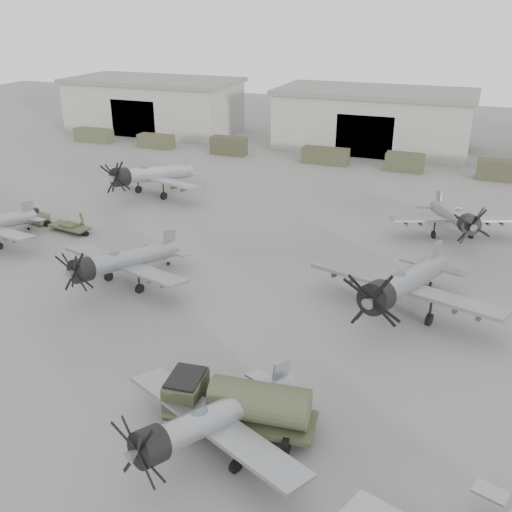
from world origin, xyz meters
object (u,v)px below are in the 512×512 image
at_px(aircraft_mid_2, 403,284).
at_px(aircraft_far_1, 455,217).
at_px(aircraft_mid_1, 120,262).
at_px(aircraft_far_0, 149,175).
at_px(tug_trailer, 50,222).
at_px(aircraft_near_1, 209,421).
at_px(fuel_tanker, 239,402).
at_px(ground_crew, 82,222).

height_order(aircraft_mid_2, aircraft_far_1, aircraft_mid_2).
relative_size(aircraft_mid_1, aircraft_far_0, 0.87).
relative_size(aircraft_mid_2, tug_trailer, 1.86).
bearing_deg(aircraft_far_1, aircraft_near_1, -126.42).
relative_size(aircraft_mid_2, fuel_tanker, 1.78).
xyz_separation_m(aircraft_far_0, ground_crew, (-0.42, -11.84, -1.56)).
height_order(aircraft_far_1, ground_crew, aircraft_far_1).
relative_size(aircraft_near_1, aircraft_far_0, 0.80).
bearing_deg(aircraft_near_1, ground_crew, 160.69).
height_order(aircraft_far_0, tug_trailer, aircraft_far_0).
distance_m(aircraft_mid_2, fuel_tanker, 16.02).
relative_size(aircraft_near_1, ground_crew, 5.98).
relative_size(aircraft_mid_1, tug_trailer, 1.58).
relative_size(aircraft_mid_2, aircraft_far_0, 1.02).
bearing_deg(aircraft_near_1, fuel_tanker, 98.53).
distance_m(aircraft_near_1, aircraft_far_0, 42.21).
xyz_separation_m(aircraft_mid_2, tug_trailer, (-34.74, 5.47, -1.98)).
relative_size(aircraft_mid_2, aircraft_far_1, 1.21).
xyz_separation_m(aircraft_mid_1, tug_trailer, (-14.01, 8.62, -1.59)).
relative_size(aircraft_near_1, aircraft_far_1, 0.96).
distance_m(aircraft_mid_2, aircraft_far_1, 16.86).
distance_m(aircraft_mid_1, ground_crew, 13.76).
relative_size(aircraft_mid_1, fuel_tanker, 1.51).
xyz_separation_m(aircraft_near_1, fuel_tanker, (0.59, 2.20, -0.36)).
bearing_deg(aircraft_mid_2, aircraft_far_0, 165.80).
xyz_separation_m(aircraft_mid_1, fuel_tanker, (14.71, -11.68, -0.46)).
bearing_deg(fuel_tanker, aircraft_mid_1, 135.04).
distance_m(aircraft_far_0, aircraft_far_1, 33.24).
xyz_separation_m(aircraft_near_1, tug_trailer, (-28.13, 22.50, -1.49)).
height_order(aircraft_mid_1, ground_crew, aircraft_mid_1).
bearing_deg(ground_crew, aircraft_mid_1, -152.12).
bearing_deg(aircraft_mid_1, aircraft_mid_2, 23.82).
xyz_separation_m(aircraft_near_1, aircraft_far_0, (-24.09, 34.66, 0.44)).
relative_size(aircraft_mid_1, aircraft_far_1, 1.03).
bearing_deg(aircraft_near_1, aircraft_mid_1, 159.12).
distance_m(aircraft_near_1, fuel_tanker, 2.31).
relative_size(fuel_tanker, tug_trailer, 1.05).
bearing_deg(ground_crew, aircraft_near_1, -154.38).
height_order(aircraft_mid_1, aircraft_mid_2, aircraft_mid_2).
height_order(aircraft_mid_2, fuel_tanker, aircraft_mid_2).
relative_size(aircraft_near_1, fuel_tanker, 1.40).
bearing_deg(fuel_tanker, tug_trailer, 138.23).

